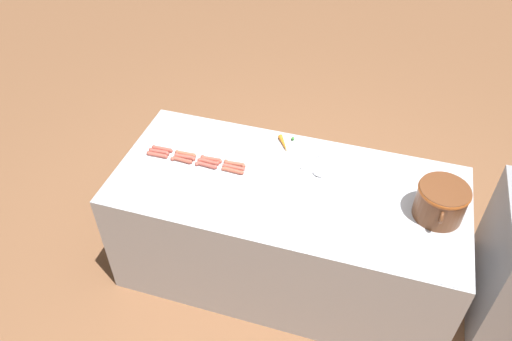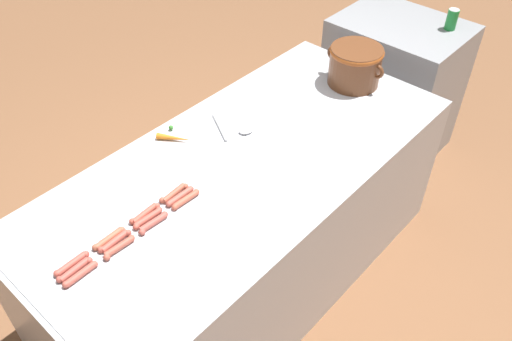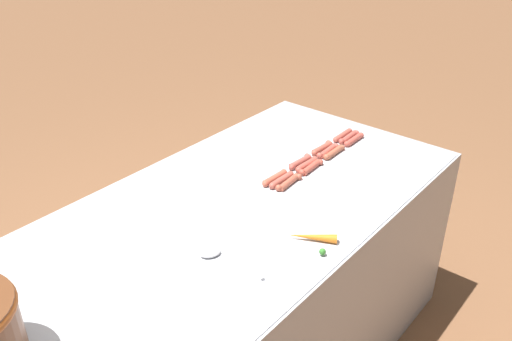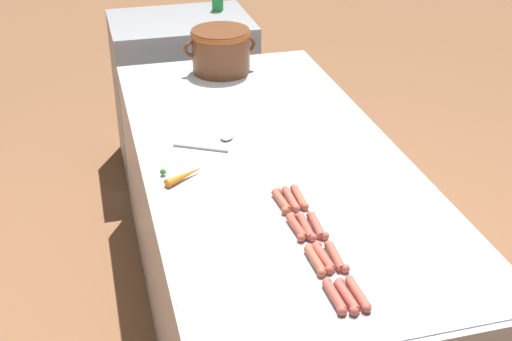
# 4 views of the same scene
# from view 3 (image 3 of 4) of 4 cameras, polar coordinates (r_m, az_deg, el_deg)

# --- Properties ---
(griddle_counter) EXTENTS (0.97, 2.15, 0.84)m
(griddle_counter) POSITION_cam_3_polar(r_m,az_deg,el_deg) (2.22, -4.07, -14.09)
(griddle_counter) COLOR #ADAFB5
(griddle_counter) RESTS_ON ground_plane
(hot_dog_0) EXTENTS (0.03, 0.15, 0.03)m
(hot_dog_0) POSITION_cam_3_polar(r_m,az_deg,el_deg) (2.52, 10.24, 3.21)
(hot_dog_0) COLOR #BC5043
(hot_dog_0) RESTS_ON griddle_counter
(hot_dog_1) EXTENTS (0.03, 0.15, 0.03)m
(hot_dog_1) POSITION_cam_3_polar(r_m,az_deg,el_deg) (2.40, 8.19, 1.91)
(hot_dog_1) COLOR #B05B41
(hot_dog_1) RESTS_ON griddle_counter
(hot_dog_2) EXTENTS (0.03, 0.15, 0.03)m
(hot_dog_2) POSITION_cam_3_polar(r_m,az_deg,el_deg) (2.26, 5.81, 0.34)
(hot_dog_2) COLOR #BB503F
(hot_dog_2) RESTS_ON griddle_counter
(hot_dog_3) EXTENTS (0.04, 0.15, 0.03)m
(hot_dog_3) POSITION_cam_3_polar(r_m,az_deg,el_deg) (2.15, 3.46, -1.23)
(hot_dog_3) COLOR #B25640
(hot_dog_3) RESTS_ON griddle_counter
(hot_dog_4) EXTENTS (0.03, 0.15, 0.03)m
(hot_dog_4) POSITION_cam_3_polar(r_m,az_deg,el_deg) (2.54, 9.72, 3.48)
(hot_dog_4) COLOR #B75145
(hot_dog_4) RESTS_ON griddle_counter
(hot_dog_5) EXTENTS (0.03, 0.15, 0.03)m
(hot_dog_5) POSITION_cam_3_polar(r_m,az_deg,el_deg) (2.40, 7.54, 2.05)
(hot_dog_5) COLOR #BC5244
(hot_dog_5) RESTS_ON griddle_counter
(hot_dog_6) EXTENTS (0.03, 0.15, 0.03)m
(hot_dog_6) POSITION_cam_3_polar(r_m,az_deg,el_deg) (2.28, 5.33, 0.63)
(hot_dog_6) COLOR #B55042
(hot_dog_6) RESTS_ON griddle_counter
(hot_dog_7) EXTENTS (0.03, 0.15, 0.03)m
(hot_dog_7) POSITION_cam_3_polar(r_m,az_deg,el_deg) (2.16, 2.69, -0.99)
(hot_dog_7) COLOR #B15546
(hot_dog_7) RESTS_ON griddle_counter
(hot_dog_8) EXTENTS (0.03, 0.15, 0.03)m
(hot_dog_8) POSITION_cam_3_polar(r_m,az_deg,el_deg) (2.56, 9.02, 3.69)
(hot_dog_8) COLOR #B95345
(hot_dog_8) RESTS_ON griddle_counter
(hot_dog_9) EXTENTS (0.03, 0.15, 0.03)m
(hot_dog_9) POSITION_cam_3_polar(r_m,az_deg,el_deg) (2.43, 6.87, 2.37)
(hot_dog_9) COLOR #B45442
(hot_dog_9) RESTS_ON griddle_counter
(hot_dog_10) EXTENTS (0.03, 0.15, 0.03)m
(hot_dog_10) POSITION_cam_3_polar(r_m,az_deg,el_deg) (2.30, 4.59, 0.93)
(hot_dog_10) COLOR #B35246
(hot_dog_10) RESTS_ON griddle_counter
(hot_dog_11) EXTENTS (0.03, 0.15, 0.03)m
(hot_dog_11) POSITION_cam_3_polar(r_m,az_deg,el_deg) (2.18, 1.98, -0.77)
(hot_dog_11) COLOR #BD5842
(hot_dog_11) RESTS_ON griddle_counter
(serving_spoon) EXTENTS (0.25, 0.16, 0.02)m
(serving_spoon) POSITION_cam_3_polar(r_m,az_deg,el_deg) (1.78, -3.43, -8.79)
(serving_spoon) COLOR #B7B7BC
(serving_spoon) RESTS_ON griddle_counter
(carrot) EXTENTS (0.17, 0.11, 0.03)m
(carrot) POSITION_cam_3_polar(r_m,az_deg,el_deg) (1.84, 5.91, -7.02)
(carrot) COLOR orange
(carrot) RESTS_ON griddle_counter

